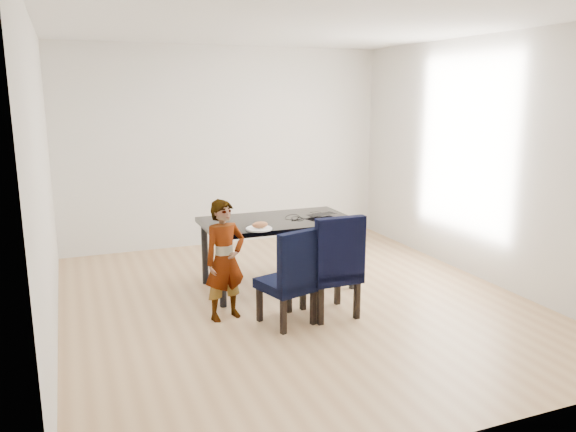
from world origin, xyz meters
name	(u,v)px	position (x,y,z in m)	size (l,w,h in m)	color
floor	(295,302)	(0.00, 0.00, -0.01)	(4.50, 5.00, 0.01)	tan
ceiling	(296,23)	(0.00, 0.00, 2.71)	(4.50, 5.00, 0.01)	white
wall_back	(226,147)	(0.00, 2.50, 1.35)	(4.50, 0.01, 2.70)	silver
wall_front	(465,225)	(0.00, -2.50, 1.35)	(4.50, 0.01, 2.70)	silver
wall_left	(43,183)	(-2.25, 0.00, 1.35)	(0.01, 5.00, 2.70)	silver
wall_right	(483,160)	(2.25, 0.00, 1.35)	(0.01, 5.00, 2.70)	white
dining_table	(278,253)	(0.00, 0.50, 0.38)	(1.60, 0.90, 0.75)	black
chair_left	(286,276)	(-0.28, -0.47, 0.45)	(0.43, 0.45, 0.91)	black
chair_right	(330,264)	(0.18, -0.43, 0.50)	(0.48, 0.50, 0.99)	black
child	(225,260)	(-0.77, -0.15, 0.57)	(0.41, 0.27, 1.13)	orange
plate	(259,229)	(-0.33, 0.15, 0.76)	(0.26, 0.26, 0.01)	white
sandwich	(260,225)	(-0.32, 0.15, 0.80)	(0.17, 0.08, 0.07)	#A4633A
laptop	(319,214)	(0.49, 0.52, 0.76)	(0.33, 0.21, 0.03)	black
cable_tangle	(297,219)	(0.20, 0.42, 0.75)	(0.13, 0.13, 0.01)	black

